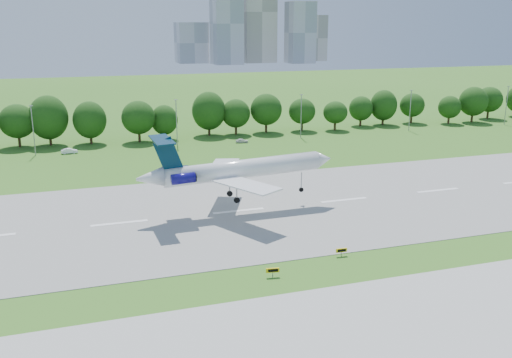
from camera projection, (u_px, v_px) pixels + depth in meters
name	position (u px, v px, depth m)	size (l,w,h in m)	color
ground	(424.00, 251.00, 80.72)	(600.00, 600.00, 0.00)	#2E631A
runway	(344.00, 200.00, 103.63)	(400.00, 45.00, 0.08)	gray
tree_line	(239.00, 113.00, 163.45)	(288.40, 8.40, 10.40)	#382314
light_poles	(241.00, 119.00, 153.49)	(175.90, 0.25, 12.19)	gray
skyline	(253.00, 24.00, 460.85)	(127.00, 52.00, 80.00)	#B2B2B7
airliner	(233.00, 169.00, 95.37)	(34.48, 25.17, 11.64)	white
taxi_sign_left	(273.00, 270.00, 72.14)	(1.73, 0.45, 1.21)	gray
taxi_sign_centre	(341.00, 250.00, 78.63)	(1.62, 0.29, 1.14)	gray
service_vehicle_a	(69.00, 151.00, 140.87)	(1.37, 3.92, 1.29)	white
service_vehicle_b	(242.00, 141.00, 153.61)	(1.36, 3.39, 1.15)	silver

